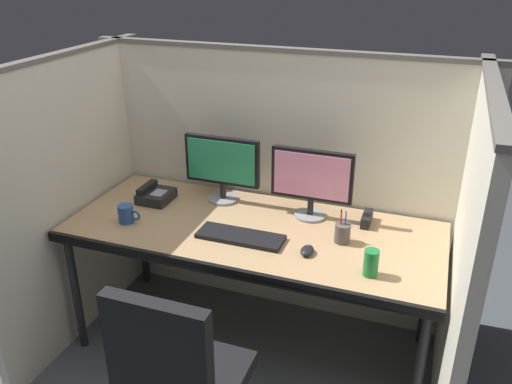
% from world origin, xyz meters
% --- Properties ---
extents(ground_plane, '(8.00, 8.00, 0.00)m').
position_xyz_m(ground_plane, '(0.00, 0.00, 0.00)').
color(ground_plane, '#4C5156').
extents(cubicle_partition_rear, '(2.21, 0.06, 1.57)m').
position_xyz_m(cubicle_partition_rear, '(0.00, 0.74, 0.79)').
color(cubicle_partition_rear, beige).
rests_on(cubicle_partition_rear, ground).
extents(cubicle_partition_left, '(0.06, 1.41, 1.57)m').
position_xyz_m(cubicle_partition_left, '(-0.99, 0.20, 0.79)').
color(cubicle_partition_left, beige).
rests_on(cubicle_partition_left, ground).
extents(cubicle_partition_right, '(0.06, 1.41, 1.57)m').
position_xyz_m(cubicle_partition_right, '(0.99, 0.20, 0.79)').
color(cubicle_partition_right, beige).
rests_on(cubicle_partition_right, ground).
extents(desk, '(1.90, 0.80, 0.74)m').
position_xyz_m(desk, '(0.00, 0.29, 0.69)').
color(desk, tan).
rests_on(desk, ground).
extents(monitor_left, '(0.43, 0.17, 0.37)m').
position_xyz_m(monitor_left, '(-0.27, 0.55, 0.96)').
color(monitor_left, gray).
rests_on(monitor_left, desk).
extents(monitor_right, '(0.43, 0.17, 0.37)m').
position_xyz_m(monitor_right, '(0.24, 0.53, 0.96)').
color(monitor_right, gray).
rests_on(monitor_right, desk).
extents(keyboard_main, '(0.43, 0.15, 0.02)m').
position_xyz_m(keyboard_main, '(-0.02, 0.18, 0.75)').
color(keyboard_main, black).
rests_on(keyboard_main, desk).
extents(computer_mouse, '(0.06, 0.10, 0.04)m').
position_xyz_m(computer_mouse, '(0.33, 0.15, 0.76)').
color(computer_mouse, black).
rests_on(computer_mouse, desk).
extents(coffee_mug, '(0.13, 0.08, 0.09)m').
position_xyz_m(coffee_mug, '(-0.64, 0.14, 0.79)').
color(coffee_mug, '#264C8C').
rests_on(coffee_mug, desk).
extents(desk_phone, '(0.17, 0.19, 0.09)m').
position_xyz_m(desk_phone, '(-0.63, 0.42, 0.77)').
color(desk_phone, black).
rests_on(desk_phone, desk).
extents(pen_cup, '(0.08, 0.08, 0.17)m').
position_xyz_m(pen_cup, '(0.46, 0.32, 0.79)').
color(pen_cup, '#4C4742').
rests_on(pen_cup, desk).
extents(red_stapler, '(0.04, 0.15, 0.06)m').
position_xyz_m(red_stapler, '(0.54, 0.55, 0.77)').
color(red_stapler, black).
rests_on(red_stapler, desk).
extents(soda_can, '(0.07, 0.07, 0.12)m').
position_xyz_m(soda_can, '(0.63, 0.07, 0.80)').
color(soda_can, '#197233').
rests_on(soda_can, desk).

